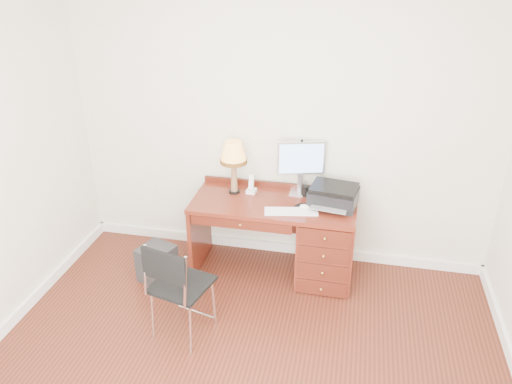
% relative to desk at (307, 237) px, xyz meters
% --- Properties ---
extents(ground, '(4.00, 4.00, 0.00)m').
position_rel_desk_xyz_m(ground, '(-0.32, -1.40, -0.41)').
color(ground, '#3B160D').
rests_on(ground, ground).
extents(room_shell, '(4.00, 4.00, 4.00)m').
position_rel_desk_xyz_m(room_shell, '(-0.32, -0.77, -0.36)').
color(room_shell, silver).
rests_on(room_shell, ground).
extents(desk, '(1.50, 0.67, 0.75)m').
position_rel_desk_xyz_m(desk, '(0.00, 0.00, 0.00)').
color(desk, maroon).
rests_on(desk, ground).
extents(monitor, '(0.44, 0.20, 0.51)m').
position_rel_desk_xyz_m(monitor, '(-0.11, 0.24, 0.66)').
color(monitor, silver).
rests_on(monitor, desk).
extents(keyboard, '(0.48, 0.22, 0.02)m').
position_rel_desk_xyz_m(keyboard, '(-0.14, -0.17, 0.35)').
color(keyboard, white).
rests_on(keyboard, desk).
extents(mouse_pad, '(0.20, 0.20, 0.04)m').
position_rel_desk_xyz_m(mouse_pad, '(-0.03, -0.08, 0.35)').
color(mouse_pad, black).
rests_on(mouse_pad, desk).
extents(printer, '(0.46, 0.38, 0.19)m').
position_rel_desk_xyz_m(printer, '(0.21, 0.05, 0.43)').
color(printer, black).
rests_on(printer, desk).
extents(leg_lamp, '(0.25, 0.25, 0.51)m').
position_rel_desk_xyz_m(leg_lamp, '(-0.73, 0.11, 0.71)').
color(leg_lamp, black).
rests_on(leg_lamp, desk).
extents(phone, '(0.10, 0.10, 0.18)m').
position_rel_desk_xyz_m(phone, '(-0.56, 0.13, 0.39)').
color(phone, white).
rests_on(phone, desk).
extents(pen_cup, '(0.08, 0.08, 0.10)m').
position_rel_desk_xyz_m(pen_cup, '(-0.06, 0.18, 0.39)').
color(pen_cup, black).
rests_on(pen_cup, desk).
extents(chair, '(0.51, 0.51, 0.89)m').
position_rel_desk_xyz_m(chair, '(-0.88, -1.07, 0.12)').
color(chair, black).
rests_on(chair, ground).
extents(equipment_box, '(0.37, 0.37, 0.34)m').
position_rel_desk_xyz_m(equipment_box, '(-1.37, -0.37, -0.24)').
color(equipment_box, black).
rests_on(equipment_box, ground).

